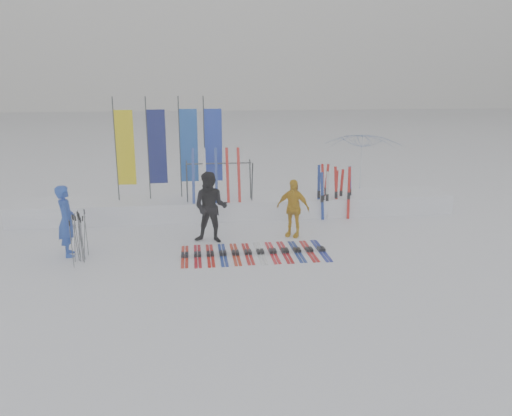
{
  "coord_description": "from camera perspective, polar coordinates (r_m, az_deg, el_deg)",
  "views": [
    {
      "loc": [
        -1.46,
        -11.04,
        4.31
      ],
      "look_at": [
        0.2,
        1.6,
        1.0
      ],
      "focal_mm": 35.0,
      "sensor_mm": 36.0,
      "label": 1
    }
  ],
  "objects": [
    {
      "name": "person_blue",
      "position": [
        13.21,
        -20.85,
        -1.38
      ],
      "size": [
        0.58,
        0.74,
        1.8
      ],
      "primitive_type": "imported",
      "rotation": [
        0.0,
        0.0,
        1.81
      ],
      "color": "#1E43B0",
      "rests_on": "ground"
    },
    {
      "name": "tent_canopy",
      "position": [
        18.71,
        12.02,
        4.78
      ],
      "size": [
        2.82,
        2.87,
        2.47
      ],
      "primitive_type": "imported",
      "rotation": [
        0.0,
        0.0,
        0.05
      ],
      "color": "white",
      "rests_on": "ground"
    },
    {
      "name": "upright_skis",
      "position": [
        16.14,
        8.68,
        1.78
      ],
      "size": [
        1.24,
        0.97,
        1.7
      ],
      "color": "navy",
      "rests_on": "ground"
    },
    {
      "name": "ground",
      "position": [
        11.94,
        0.05,
        -6.6
      ],
      "size": [
        120.0,
        120.0,
        0.0
      ],
      "primitive_type": "plane",
      "color": "white",
      "rests_on": "ground"
    },
    {
      "name": "ski_row",
      "position": [
        12.72,
        -0.21,
        -5.09
      ],
      "size": [
        3.66,
        1.7,
        0.07
      ],
      "color": "red",
      "rests_on": "ground"
    },
    {
      "name": "ski_rack",
      "position": [
        15.54,
        -4.22,
        3.66
      ],
      "size": [
        2.04,
        0.8,
        1.23
      ],
      "color": "#383A3F",
      "rests_on": "ground"
    },
    {
      "name": "person_black",
      "position": [
        13.42,
        -5.21,
        0.05
      ],
      "size": [
        1.1,
        0.96,
        1.93
      ],
      "primitive_type": "imported",
      "rotation": [
        0.0,
        0.0,
        -0.27
      ],
      "color": "black",
      "rests_on": "ground"
    },
    {
      "name": "pole_cluster",
      "position": [
        12.79,
        -19.53,
        -3.2
      ],
      "size": [
        0.37,
        0.86,
        1.26
      ],
      "color": "#595B60",
      "rests_on": "ground"
    },
    {
      "name": "person_yellow",
      "position": [
        13.94,
        4.24,
        -0.0
      ],
      "size": [
        1.02,
        0.84,
        1.63
      ],
      "primitive_type": "imported",
      "rotation": [
        0.0,
        0.0,
        -0.55
      ],
      "color": "gold",
      "rests_on": "ground"
    },
    {
      "name": "snow_bank",
      "position": [
        16.21,
        -2.08,
        0.22
      ],
      "size": [
        14.0,
        1.6,
        0.6
      ],
      "primitive_type": "cube",
      "color": "white",
      "rests_on": "ground"
    },
    {
      "name": "feather_flags",
      "position": [
        16.0,
        -9.72,
        6.93
      ],
      "size": [
        3.3,
        0.31,
        3.2
      ],
      "color": "#383A3F",
      "rests_on": "ground"
    }
  ]
}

